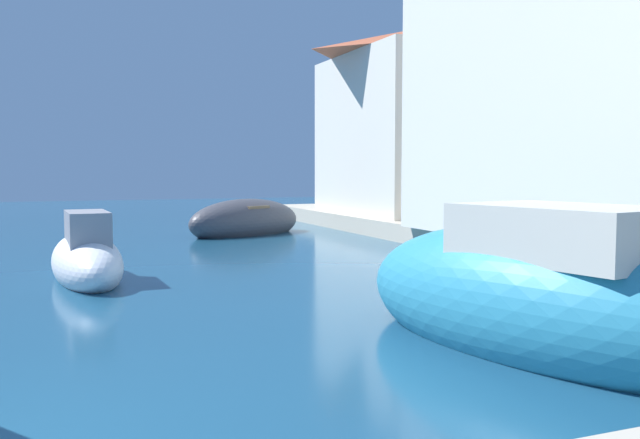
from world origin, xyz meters
name	(u,v)px	position (x,y,z in m)	size (l,w,h in m)	color
quay_promenade	(461,387)	(4.32, -0.37, 0.25)	(44.00, 32.00, 0.50)	#BCB29E
moored_boat_1	(87,259)	(1.93, 7.87, 0.36)	(1.34, 3.83, 1.47)	white
moored_boat_4	(534,297)	(6.26, 1.14, 0.56)	(2.91, 5.20, 1.98)	teal
moored_boat_6	(246,222)	(6.82, 14.94, 0.39)	(4.39, 3.25, 1.39)	#3F3F47
waterfront_building_main	(636,39)	(13.00, 6.27, 4.72)	(6.94, 9.05, 8.33)	white
waterfront_building_annex	(422,119)	(13.00, 15.14, 3.63)	(5.64, 6.52, 6.16)	silver
quayside_tree	(609,103)	(13.12, 7.09, 3.45)	(3.23, 3.23, 4.57)	brown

